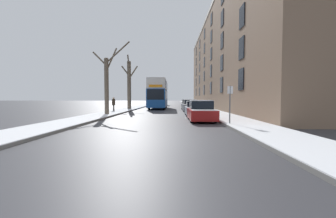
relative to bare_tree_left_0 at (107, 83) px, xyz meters
name	(u,v)px	position (x,y,z in m)	size (l,w,h in m)	color
ground_plane	(143,139)	(5.07, -12.30, -3.12)	(320.00, 320.00, 0.00)	#38383D
sidewalk_left	(150,104)	(-0.44, 40.70, -3.04)	(2.63, 130.00, 0.16)	slate
sidewalk_right	(190,104)	(10.58, 40.70, -3.04)	(2.63, 130.00, 0.16)	slate
terrace_facade_right	(234,60)	(16.39, 17.15, 4.90)	(9.10, 52.57, 16.03)	#7A604C
bare_tree_left_0	(107,83)	(0.00, 0.00, 0.00)	(3.28, 1.50, 7.17)	brown
bare_tree_left_1	(129,84)	(-0.13, 10.98, 0.60)	(2.05, 2.62, 7.71)	brown
double_decker_bus	(158,93)	(3.80, 14.32, -0.59)	(2.60, 10.49, 4.47)	#194C99
parked_car_0	(201,111)	(8.24, -4.89, -2.43)	(1.75, 4.35, 1.50)	maroon
parked_car_1	(195,109)	(8.24, 0.07, -2.47)	(1.74, 3.98, 1.38)	#9EA3AD
parked_car_2	(190,106)	(8.24, 6.40, -2.42)	(1.71, 4.30, 1.50)	slate
parked_car_3	(187,105)	(8.24, 12.43, -2.44)	(1.69, 4.54, 1.48)	#9EA3AD
oncoming_van	(162,100)	(3.52, 30.96, -1.84)	(2.07, 4.82, 2.36)	#333842
pedestrian_left_sidewalk	(114,104)	(-0.82, 5.13, -2.14)	(0.39, 0.39, 1.78)	#4C4742
street_sign_post	(230,103)	(9.57, -7.84, -1.75)	(0.32, 0.07, 2.36)	#4C4F54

